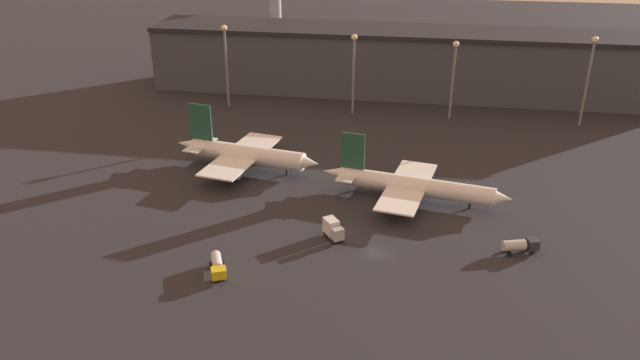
# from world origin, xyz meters

# --- Properties ---
(ground) EXTENTS (600.00, 600.00, 0.00)m
(ground) POSITION_xyz_m (0.00, 0.00, 0.00)
(ground) COLOR #26262B
(terminal_building) EXTENTS (163.38, 23.31, 20.95)m
(terminal_building) POSITION_xyz_m (0.00, 101.89, 10.53)
(terminal_building) COLOR #3D424C
(terminal_building) RESTS_ON ground
(airplane_0) EXTENTS (37.35, 29.66, 15.09)m
(airplane_0) POSITION_xyz_m (-34.03, 33.43, 3.80)
(airplane_0) COLOR white
(airplane_0) RESTS_ON ground
(airplane_1) EXTENTS (41.32, 27.67, 13.74)m
(airplane_1) POSITION_xyz_m (6.15, 23.33, 3.39)
(airplane_1) COLOR white
(airplane_1) RESTS_ON ground
(service_vehicle_0) EXTENTS (4.91, 7.32, 2.56)m
(service_vehicle_0) POSITION_xyz_m (-26.81, -11.17, 1.53)
(service_vehicle_0) COLOR gold
(service_vehicle_0) RESTS_ON ground
(service_vehicle_1) EXTENTS (4.76, 5.32, 3.84)m
(service_vehicle_1) POSITION_xyz_m (-8.54, 4.18, 2.08)
(service_vehicle_1) COLOR #9EA3A8
(service_vehicle_1) RESTS_ON ground
(service_vehicle_2) EXTENTS (6.99, 3.92, 2.71)m
(service_vehicle_2) POSITION_xyz_m (26.57, 4.58, 1.63)
(service_vehicle_2) COLOR #282D38
(service_vehicle_2) RESTS_ON ground
(lamp_post_0) EXTENTS (1.80, 1.80, 25.13)m
(lamp_post_0) POSITION_xyz_m (-52.16, 78.78, 15.97)
(lamp_post_0) COLOR slate
(lamp_post_0) RESTS_ON ground
(lamp_post_1) EXTENTS (1.80, 1.80, 23.78)m
(lamp_post_1) POSITION_xyz_m (-13.42, 78.78, 15.23)
(lamp_post_1) COLOR slate
(lamp_post_1) RESTS_ON ground
(lamp_post_2) EXTENTS (1.80, 1.80, 22.83)m
(lamp_post_2) POSITION_xyz_m (15.37, 78.78, 14.70)
(lamp_post_2) COLOR slate
(lamp_post_2) RESTS_ON ground
(lamp_post_3) EXTENTS (1.80, 1.80, 25.47)m
(lamp_post_3) POSITION_xyz_m (52.05, 78.78, 16.16)
(lamp_post_3) COLOR slate
(lamp_post_3) RESTS_ON ground
(control_tower) EXTENTS (9.00, 9.00, 37.96)m
(control_tower) POSITION_xyz_m (-50.10, 136.23, 22.22)
(control_tower) COLOR #99999E
(control_tower) RESTS_ON ground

